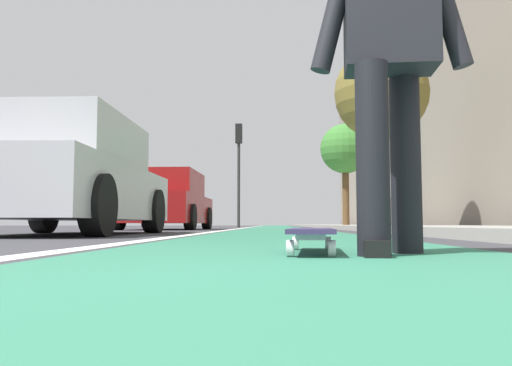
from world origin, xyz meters
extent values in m
plane|color=#38383D|center=(10.00, 0.00, 0.00)|extent=(80.00, 80.00, 0.00)
cube|color=#2D7256|center=(24.00, 0.00, 0.00)|extent=(56.00, 1.99, 0.00)
cube|color=silver|center=(20.00, 1.14, 0.00)|extent=(52.00, 0.16, 0.01)
cube|color=#9E9B93|center=(18.00, -3.09, 0.05)|extent=(52.00, 3.20, 0.11)
cube|color=gray|center=(22.00, -6.02, 5.31)|extent=(40.00, 1.20, 10.62)
cylinder|color=white|center=(1.58, -0.02, 0.04)|extent=(0.07, 0.04, 0.07)
cylinder|color=white|center=(1.57, -0.19, 0.04)|extent=(0.07, 0.04, 0.07)
cylinder|color=white|center=(0.98, 0.03, 0.04)|extent=(0.07, 0.04, 0.07)
cylinder|color=white|center=(0.97, -0.14, 0.04)|extent=(0.07, 0.04, 0.07)
cube|color=silver|center=(1.57, -0.10, 0.08)|extent=(0.07, 0.12, 0.02)
cube|color=silver|center=(0.97, -0.05, 0.08)|extent=(0.07, 0.12, 0.02)
cube|color=#33284C|center=(1.27, -0.08, 0.10)|extent=(0.85, 0.26, 0.02)
cylinder|color=black|center=(1.01, -0.32, 0.41)|extent=(0.14, 0.14, 0.82)
cylinder|color=black|center=(1.26, -0.52, 0.41)|extent=(0.14, 0.14, 0.82)
cube|color=black|center=(1.01, -0.32, 0.04)|extent=(0.27, 0.12, 0.07)
cube|color=black|center=(1.12, -0.43, 1.12)|extent=(0.27, 0.42, 0.60)
cylinder|color=black|center=(1.14, -0.19, 1.12)|extent=(0.11, 0.24, 0.60)
cylinder|color=black|center=(1.11, -0.67, 1.12)|extent=(0.11, 0.24, 0.60)
cube|color=#B7B7BC|center=(5.47, 2.80, 0.54)|extent=(4.12, 1.82, 0.70)
cube|color=#B7B7BC|center=(5.32, 2.80, 1.19)|extent=(2.27, 1.66, 0.60)
cube|color=#4C606B|center=(6.45, 2.80, 1.19)|extent=(0.05, 1.58, 0.51)
cylinder|color=black|center=(6.74, 3.65, 0.33)|extent=(0.67, 0.22, 0.67)
cylinder|color=black|center=(6.75, 1.95, 0.33)|extent=(0.67, 0.22, 0.67)
cylinder|color=black|center=(4.20, 1.94, 0.33)|extent=(0.67, 0.22, 0.67)
cube|color=maroon|center=(11.97, 2.83, 0.51)|extent=(4.18, 1.84, 0.70)
cube|color=maroon|center=(11.82, 2.83, 1.16)|extent=(2.31, 1.67, 0.60)
cube|color=#4C606B|center=(12.96, 2.81, 1.16)|extent=(0.07, 1.55, 0.51)
cylinder|color=black|center=(13.27, 3.64, 0.30)|extent=(0.60, 0.23, 0.60)
cylinder|color=black|center=(13.24, 1.97, 0.30)|extent=(0.60, 0.23, 0.60)
cylinder|color=black|center=(10.70, 3.69, 0.30)|extent=(0.60, 0.23, 0.60)
cylinder|color=black|center=(10.67, 2.01, 0.30)|extent=(0.60, 0.23, 0.60)
cylinder|color=#2D2D2D|center=(20.01, 1.54, 1.74)|extent=(0.12, 0.12, 3.48)
cube|color=black|center=(20.01, 1.54, 3.88)|extent=(0.24, 0.28, 0.80)
sphere|color=#360606|center=(20.14, 1.54, 4.14)|extent=(0.16, 0.16, 0.16)
sphere|color=#392907|center=(20.14, 1.54, 3.88)|extent=(0.16, 0.16, 0.16)
sphere|color=green|center=(20.14, 1.54, 3.62)|extent=(0.16, 0.16, 0.16)
cylinder|color=brown|center=(12.11, -2.69, 1.34)|extent=(0.22, 0.22, 2.67)
sphere|color=olive|center=(12.11, -2.69, 3.52)|extent=(2.42, 2.42, 2.42)
cylinder|color=brown|center=(18.98, -2.69, 1.20)|extent=(0.26, 0.26, 2.40)
sphere|color=#3D7F33|center=(18.98, -2.69, 3.08)|extent=(1.94, 1.94, 1.94)
cylinder|color=#384260|center=(11.41, -2.58, 0.38)|extent=(0.13, 0.13, 0.76)
cylinder|color=#384260|center=(11.17, -2.41, 0.38)|extent=(0.13, 0.13, 0.76)
cube|color=black|center=(11.41, -2.58, 0.03)|extent=(0.24, 0.09, 0.06)
cube|color=silver|center=(11.30, -2.49, 1.04)|extent=(0.22, 0.37, 0.56)
cylinder|color=silver|center=(11.30, -2.71, 1.04)|extent=(0.08, 0.22, 0.56)
cylinder|color=silver|center=(11.30, -2.27, 1.04)|extent=(0.08, 0.22, 0.56)
sphere|color=tan|center=(11.30, -2.49, 1.42)|extent=(0.20, 0.20, 0.20)
camera|label=1|loc=(-1.16, 0.10, 0.13)|focal=36.37mm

